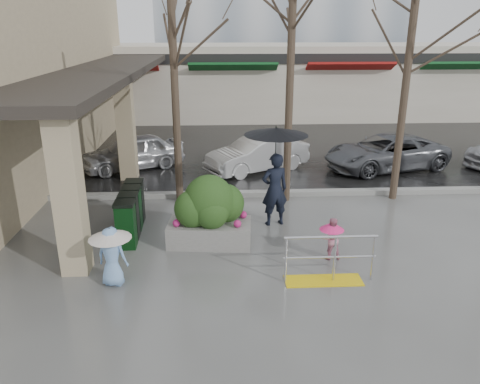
{
  "coord_description": "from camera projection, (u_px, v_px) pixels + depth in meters",
  "views": [
    {
      "loc": [
        -0.85,
        -9.61,
        4.99
      ],
      "look_at": [
        -0.34,
        0.74,
        1.3
      ],
      "focal_mm": 35.0,
      "sensor_mm": 36.0,
      "label": 1
    }
  ],
  "objects": [
    {
      "name": "ground",
      "position": [
        256.0,
        256.0,
        10.76
      ],
      "size": [
        120.0,
        120.0,
        0.0
      ],
      "primitive_type": "plane",
      "color": "#51514F",
      "rests_on": "ground"
    },
    {
      "name": "storefront_row",
      "position": [
        266.0,
        80.0,
        27.08
      ],
      "size": [
        34.0,
        6.74,
        4.0
      ],
      "color": "beige",
      "rests_on": "ground"
    },
    {
      "name": "street_asphalt",
      "position": [
        229.0,
        104.0,
        31.46
      ],
      "size": [
        120.0,
        36.0,
        0.01
      ],
      "primitive_type": "cube",
      "color": "black",
      "rests_on": "ground"
    },
    {
      "name": "car_c",
      "position": [
        386.0,
        152.0,
        17.07
      ],
      "size": [
        4.93,
        3.22,
        1.26
      ],
      "primitive_type": "imported",
      "rotation": [
        0.0,
        0.0,
        -1.3
      ],
      "color": "#57595E",
      "rests_on": "ground"
    },
    {
      "name": "car_a",
      "position": [
        133.0,
        152.0,
        17.1
      ],
      "size": [
        3.97,
        2.98,
        1.26
      ],
      "primitive_type": "imported",
      "rotation": [
        0.0,
        0.0,
        -1.11
      ],
      "color": "silver",
      "rests_on": "ground"
    },
    {
      "name": "child_pink",
      "position": [
        331.0,
        235.0,
        10.46
      ],
      "size": [
        0.56,
        0.56,
        0.98
      ],
      "rotation": [
        0.0,
        0.0,
        3.18
      ],
      "color": "#CE7E99",
      "rests_on": "ground"
    },
    {
      "name": "planter",
      "position": [
        210.0,
        211.0,
        11.12
      ],
      "size": [
        2.05,
        1.2,
        1.73
      ],
      "rotation": [
        0.0,
        0.0,
        -0.09
      ],
      "color": "gray",
      "rests_on": "ground"
    },
    {
      "name": "handrail",
      "position": [
        327.0,
        265.0,
        9.57
      ],
      "size": [
        1.9,
        0.5,
        1.03
      ],
      "color": "yellow",
      "rests_on": "ground"
    },
    {
      "name": "car_b",
      "position": [
        257.0,
        154.0,
        16.87
      ],
      "size": [
        3.99,
        3.03,
        1.26
      ],
      "primitive_type": "imported",
      "rotation": [
        0.0,
        0.0,
        -1.06
      ],
      "color": "silver",
      "rests_on": "ground"
    },
    {
      "name": "tree_west",
      "position": [
        172.0,
        22.0,
        12.35
      ],
      "size": [
        3.2,
        3.2,
        6.8
      ],
      "color": "#382B21",
      "rests_on": "ground"
    },
    {
      "name": "pillar_back",
      "position": [
        126.0,
        128.0,
        15.64
      ],
      "size": [
        0.55,
        0.55,
        3.5
      ],
      "primitive_type": "cube",
      "color": "tan",
      "rests_on": "ground"
    },
    {
      "name": "curb",
      "position": [
        246.0,
        194.0,
        14.5
      ],
      "size": [
        120.0,
        0.3,
        0.15
      ],
      "primitive_type": "cube",
      "color": "gray",
      "rests_on": "ground"
    },
    {
      "name": "child_blue",
      "position": [
        111.0,
        250.0,
        9.32
      ],
      "size": [
        0.85,
        0.85,
        1.25
      ],
      "rotation": [
        0.0,
        0.0,
        2.93
      ],
      "color": "#7DA9DF",
      "rests_on": "ground"
    },
    {
      "name": "news_boxes",
      "position": [
        131.0,
        212.0,
        11.75
      ],
      "size": [
        0.51,
        2.07,
        1.15
      ],
      "rotation": [
        0.0,
        0.0,
        0.02
      ],
      "color": "black",
      "rests_on": "ground"
    },
    {
      "name": "pillar_front",
      "position": [
        69.0,
        194.0,
        9.52
      ],
      "size": [
        0.55,
        0.55,
        3.5
      ],
      "primitive_type": "cube",
      "color": "tan",
      "rests_on": "ground"
    },
    {
      "name": "woman",
      "position": [
        275.0,
        165.0,
        11.94
      ],
      "size": [
        1.63,
        1.63,
        2.64
      ],
      "rotation": [
        0.0,
        0.0,
        3.38
      ],
      "color": "black",
      "rests_on": "ground"
    },
    {
      "name": "tree_midwest",
      "position": [
        292.0,
        16.0,
        12.45
      ],
      "size": [
        3.2,
        3.2,
        7.0
      ],
      "color": "#382B21",
      "rests_on": "ground"
    },
    {
      "name": "canopy_slab",
      "position": [
        107.0,
        66.0,
        16.85
      ],
      "size": [
        2.8,
        18.0,
        0.25
      ],
      "primitive_type": "cube",
      "color": "#2D2823",
      "rests_on": "pillar_front"
    },
    {
      "name": "tree_mideast",
      "position": [
        412.0,
        31.0,
        12.72
      ],
      "size": [
        3.2,
        3.2,
        6.5
      ],
      "color": "#382B21",
      "rests_on": "ground"
    }
  ]
}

